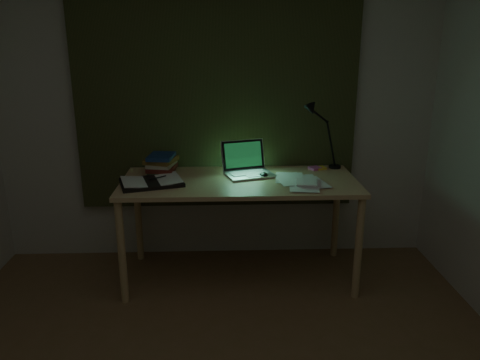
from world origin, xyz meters
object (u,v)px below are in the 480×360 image
(laptop, at_px, (250,160))
(open_textbook, at_px, (151,182))
(desk_lamp, at_px, (337,136))
(book_stack, at_px, (161,164))
(loose_papers, at_px, (299,182))
(desk, at_px, (239,229))

(laptop, height_order, open_textbook, laptop)
(laptop, bearing_deg, desk_lamp, -1.86)
(book_stack, distance_m, loose_papers, 1.05)
(open_textbook, xyz_separation_m, book_stack, (0.04, 0.27, 0.06))
(laptop, bearing_deg, loose_papers, -48.76)
(desk, height_order, open_textbook, open_textbook)
(book_stack, bearing_deg, desk, -17.78)
(desk, height_order, laptop, laptop)
(laptop, distance_m, desk_lamp, 0.73)
(laptop, relative_size, loose_papers, 1.13)
(book_stack, height_order, loose_papers, book_stack)
(laptop, relative_size, desk_lamp, 0.74)
(open_textbook, distance_m, book_stack, 0.28)
(desk, height_order, desk_lamp, desk_lamp)
(open_textbook, height_order, book_stack, book_stack)
(desk_lamp, bearing_deg, desk, -168.11)
(book_stack, height_order, desk_lamp, desk_lamp)
(laptop, relative_size, book_stack, 1.63)
(book_stack, bearing_deg, open_textbook, -98.46)
(laptop, xyz_separation_m, open_textbook, (-0.71, -0.18, -0.11))
(open_textbook, bearing_deg, desk_lamp, -1.70)
(desk_lamp, bearing_deg, loose_papers, -140.32)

